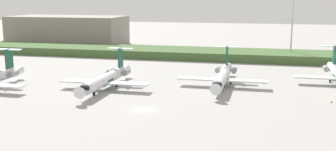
# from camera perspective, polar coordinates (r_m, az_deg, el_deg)

# --- Properties ---
(ground_plane) EXTENTS (500.00, 500.00, 0.00)m
(ground_plane) POSITION_cam_1_polar(r_m,az_deg,el_deg) (111.90, 0.99, -0.71)
(ground_plane) COLOR #9E9B96
(grass_berm) EXTENTS (320.00, 20.00, 3.03)m
(grass_berm) POSITION_cam_1_polar(r_m,az_deg,el_deg) (154.24, 4.53, 3.07)
(grass_berm) COLOR #426033
(grass_berm) RESTS_ON ground
(regional_jet_second) EXTENTS (22.81, 31.00, 9.00)m
(regional_jet_second) POSITION_cam_1_polar(r_m,az_deg,el_deg) (103.07, -8.61, -0.42)
(regional_jet_second) COLOR silver
(regional_jet_second) RESTS_ON ground
(regional_jet_third) EXTENTS (22.81, 31.00, 9.00)m
(regional_jet_third) POSITION_cam_1_polar(r_m,az_deg,el_deg) (106.05, 7.71, -0.07)
(regional_jet_third) COLOR silver
(regional_jet_third) RESTS_ON ground
(antenna_mast) EXTENTS (4.40, 0.50, 22.49)m
(antenna_mast) POSITION_cam_1_polar(r_m,az_deg,el_deg) (153.81, 16.94, 5.54)
(antenna_mast) COLOR #B2B2B7
(antenna_mast) RESTS_ON ground
(distant_hangar) EXTENTS (53.90, 24.70, 13.55)m
(distant_hangar) POSITION_cam_1_polar(r_m,az_deg,el_deg) (202.27, -13.84, 6.17)
(distant_hangar) COLOR gray
(distant_hangar) RESTS_ON ground
(safety_cone_front_marker) EXTENTS (0.44, 0.44, 0.55)m
(safety_cone_front_marker) POSITION_cam_1_polar(r_m,az_deg,el_deg) (95.46, 21.95, -3.41)
(safety_cone_front_marker) COLOR orange
(safety_cone_front_marker) RESTS_ON ground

